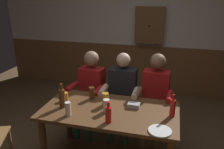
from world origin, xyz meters
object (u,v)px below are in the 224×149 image
object	(u,v)px
pint_glass_3	(92,93)
pint_glass_2	(106,106)
dining_table	(110,118)
person_1	(122,92)
bottle_0	(108,114)
pint_glass_4	(65,96)
person_2	(155,95)
bottle_2	(62,98)
bottle_1	(173,108)
condiment_caddy	(134,105)
wall_dart_cabinet	(150,25)
pint_glass_1	(68,109)
pint_glass_0	(105,99)
person_0	(90,89)
plate_0	(160,131)

from	to	relation	value
pint_glass_3	pint_glass_2	bearing A→B (deg)	-45.30
dining_table	person_1	bearing A→B (deg)	89.92
bottle_0	pint_glass_4	bearing A→B (deg)	151.26
pint_glass_3	pint_glass_4	bearing A→B (deg)	-157.22
person_2	bottle_2	size ratio (longest dim) A/B	4.22
person_2	bottle_1	distance (m)	0.67
condiment_caddy	bottle_2	xyz separation A→B (m)	(-0.81, -0.21, 0.09)
wall_dart_cabinet	pint_glass_1	bearing A→B (deg)	-102.79
bottle_2	wall_dart_cabinet	size ratio (longest dim) A/B	0.42
condiment_caddy	pint_glass_1	xyz separation A→B (m)	(-0.66, -0.38, 0.05)
person_2	pint_glass_4	world-z (taller)	person_2
bottle_1	pint_glass_0	distance (m)	0.78
person_2	bottle_1	world-z (taller)	person_2
bottle_0	pint_glass_3	xyz separation A→B (m)	(-0.36, 0.49, -0.02)
bottle_0	pint_glass_3	world-z (taller)	bottle_0
person_0	wall_dart_cabinet	world-z (taller)	wall_dart_cabinet
pint_glass_0	wall_dart_cabinet	size ratio (longest dim) A/B	0.22
condiment_caddy	wall_dart_cabinet	size ratio (longest dim) A/B	0.20
dining_table	bottle_2	bearing A→B (deg)	-171.12
bottle_2	pint_glass_3	size ratio (longest dim) A/B	1.91
person_0	plate_0	world-z (taller)	person_0
pint_glass_2	wall_dart_cabinet	world-z (taller)	wall_dart_cabinet
pint_glass_1	pint_glass_3	distance (m)	0.48
pint_glass_2	pint_glass_4	xyz separation A→B (m)	(-0.58, 0.15, -0.02)
dining_table	bottle_0	size ratio (longest dim) A/B	6.72
bottle_2	dining_table	bearing A→B (deg)	8.88
wall_dart_cabinet	person_2	bearing A→B (deg)	-79.88
bottle_2	pint_glass_4	size ratio (longest dim) A/B	2.85
dining_table	pint_glass_4	bearing A→B (deg)	171.57
person_2	condiment_caddy	xyz separation A→B (m)	(-0.21, -0.51, 0.07)
person_2	pint_glass_2	size ratio (longest dim) A/B	8.34
bottle_0	pint_glass_1	bearing A→B (deg)	177.00
bottle_2	wall_dart_cabinet	distance (m)	2.54
bottle_2	pint_glass_2	world-z (taller)	bottle_2
pint_glass_4	person_1	bearing A→B (deg)	42.72
plate_0	pint_glass_3	distance (m)	1.04
dining_table	person_2	distance (m)	0.79
plate_0	wall_dart_cabinet	xyz separation A→B (m)	(-0.42, 2.59, 0.67)
bottle_1	bottle_2	bearing A→B (deg)	-174.92
plate_0	pint_glass_3	world-z (taller)	pint_glass_3
person_2	bottle_1	size ratio (longest dim) A/B	4.80
pint_glass_2	pint_glass_4	distance (m)	0.60
person_1	wall_dart_cabinet	world-z (taller)	wall_dart_cabinet
condiment_caddy	person_0	bearing A→B (deg)	145.75
condiment_caddy	plate_0	bearing A→B (deg)	-52.52
bottle_0	pint_glass_0	xyz separation A→B (m)	(-0.14, 0.37, -0.02)
person_0	pint_glass_0	world-z (taller)	person_0
bottle_1	pint_glass_2	size ratio (longest dim) A/B	1.74
dining_table	pint_glass_3	distance (m)	0.41
bottle_0	pint_glass_4	size ratio (longest dim) A/B	2.25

